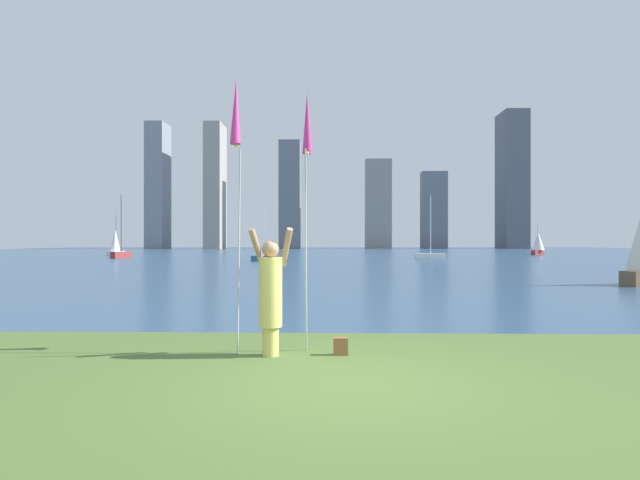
# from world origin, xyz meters

# --- Properties ---
(ground) EXTENTS (120.00, 138.00, 0.12)m
(ground) POSITION_xyz_m (0.00, 50.95, -0.06)
(ground) COLOR #4C662D
(person) EXTENTS (0.68, 0.50, 1.86)m
(person) POSITION_xyz_m (-1.10, 1.50, 0.92)
(person) COLOR #D8CC66
(person) RESTS_ON ground
(kite_flag_left) EXTENTS (0.16, 0.50, 4.06)m
(kite_flag_left) POSITION_xyz_m (-1.60, 1.49, 3.43)
(kite_flag_left) COLOR #B2B2B7
(kite_flag_left) RESTS_ON ground
(kite_flag_right) EXTENTS (0.16, 0.69, 3.99)m
(kite_flag_right) POSITION_xyz_m (-0.59, 2.09, 3.37)
(kite_flag_right) COLOR #B2B2B7
(kite_flag_right) RESTS_ON ground
(bag) EXTENTS (0.21, 0.13, 0.25)m
(bag) POSITION_xyz_m (-0.08, 1.57, 0.13)
(bag) COLOR brown
(bag) RESTS_ON ground
(sailboat_0) EXTENTS (1.96, 0.86, 4.50)m
(sailboat_0) POSITION_xyz_m (-5.75, 36.35, 0.26)
(sailboat_0) COLOR #2D6084
(sailboat_0) RESTS_ON ground
(sailboat_1) EXTENTS (2.14, 2.33, 3.59)m
(sailboat_1) POSITION_xyz_m (22.85, 54.40, 1.32)
(sailboat_1) COLOR maroon
(sailboat_1) RESTS_ON ground
(sailboat_3) EXTENTS (2.58, 0.85, 5.54)m
(sailboat_3) POSITION_xyz_m (8.26, 40.32, 0.33)
(sailboat_3) COLOR white
(sailboat_3) RESTS_ON ground
(sailboat_4) EXTENTS (1.02, 2.81, 5.90)m
(sailboat_4) POSITION_xyz_m (-20.08, 43.48, 0.41)
(sailboat_4) COLOR maroon
(sailboat_4) RESTS_ON ground
(sailboat_7) EXTENTS (1.34, 2.22, 4.33)m
(sailboat_7) POSITION_xyz_m (-23.26, 49.85, 1.29)
(sailboat_7) COLOR silver
(sailboat_7) RESTS_ON ground
(skyline_tower_0) EXTENTS (3.46, 5.91, 24.26)m
(skyline_tower_0) POSITION_xyz_m (-34.25, 96.93, 12.13)
(skyline_tower_0) COLOR gray
(skyline_tower_0) RESTS_ON ground
(skyline_tower_1) EXTENTS (3.19, 6.82, 24.13)m
(skyline_tower_1) POSITION_xyz_m (-23.11, 97.15, 12.07)
(skyline_tower_1) COLOR gray
(skyline_tower_1) RESTS_ON ground
(skyline_tower_2) EXTENTS (4.13, 3.41, 21.16)m
(skyline_tower_2) POSITION_xyz_m (-8.72, 98.78, 10.58)
(skyline_tower_2) COLOR slate
(skyline_tower_2) RESTS_ON ground
(skyline_tower_3) EXTENTS (5.06, 3.31, 17.46)m
(skyline_tower_3) POSITION_xyz_m (8.67, 99.15, 8.73)
(skyline_tower_3) COLOR gray
(skyline_tower_3) RESTS_ON ground
(skyline_tower_4) EXTENTS (4.94, 3.23, 15.21)m
(skyline_tower_4) POSITION_xyz_m (19.83, 100.61, 7.60)
(skyline_tower_4) COLOR slate
(skyline_tower_4) RESTS_ON ground
(skyline_tower_5) EXTENTS (4.57, 7.65, 27.11)m
(skyline_tower_5) POSITION_xyz_m (35.55, 101.46, 13.56)
(skyline_tower_5) COLOR #565B66
(skyline_tower_5) RESTS_ON ground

